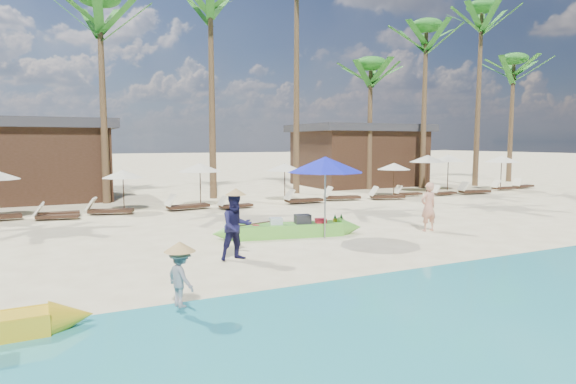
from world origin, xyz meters
name	(u,v)px	position (x,y,z in m)	size (l,w,h in m)	color
ground	(288,257)	(0.00, 0.00, 0.00)	(240.00, 240.00, 0.00)	#FFF2BC
wet_sand_strip	(409,317)	(0.00, -5.00, 0.00)	(240.00, 4.50, 0.01)	tan
green_canoe	(290,229)	(1.24, 2.46, 0.24)	(5.60, 1.43, 0.72)	#5EBB39
tourist	(428,207)	(6.04, 1.29, 0.85)	(0.62, 0.41, 1.71)	tan
vendor_green	(236,226)	(-1.36, 0.29, 0.89)	(0.87, 0.68, 1.78)	#17163D
vendor_yellow	(181,277)	(-3.64, -3.21, 0.71)	(0.69, 0.39, 1.06)	gray
blue_umbrella	(325,165)	(2.18, 1.78, 2.38)	(2.45, 2.45, 2.63)	#99999E
lounger_4_left	(56,212)	(-5.69, 10.43, 0.19)	(1.68, 0.55, 0.57)	#362016
lounger_4_right	(54,215)	(-5.74, 9.57, 0.19)	(1.73, 0.77, 0.57)	#362016
resort_parasol_5	(123,174)	(-2.94, 10.80, 1.69)	(1.82, 1.82, 1.87)	#362016
lounger_5_left	(108,210)	(-3.69, 10.14, 0.22)	(2.02, 1.14, 0.65)	#362016
resort_parasol_6	(200,167)	(0.54, 10.79, 1.89)	(2.04, 2.04, 2.10)	#362016
lounger_6_left	(185,205)	(-0.36, 10.08, 0.23)	(2.07, 0.92, 0.68)	#362016
lounger_6_right	(234,205)	(1.77, 9.52, 0.19)	(1.68, 0.67, 0.56)	#362016
resort_parasol_7	(285,167)	(5.07, 10.98, 1.79)	(1.93, 1.93, 1.99)	#362016
lounger_7_left	(302,199)	(5.47, 9.82, 0.22)	(1.98, 0.67, 0.67)	#362016
lounger_7_right	(340,196)	(7.88, 10.09, 0.22)	(2.06, 0.97, 0.67)	#362016
resort_parasol_8	(394,166)	(11.40, 10.09, 1.74)	(1.87, 1.87, 1.93)	#362016
lounger_8_left	(385,196)	(10.28, 9.37, 0.22)	(1.99, 1.08, 0.64)	#362016
resort_parasol_9	(428,159)	(14.86, 11.28, 2.07)	(2.23, 2.23, 2.30)	#362016
lounger_9_left	(406,193)	(12.35, 10.13, 0.19)	(1.72, 0.70, 0.57)	#362016
lounger_9_right	(443,192)	(14.51, 9.56, 0.19)	(1.65, 0.56, 0.56)	#362016
resort_parasol_10	(448,158)	(16.91, 11.67, 2.06)	(2.22, 2.22, 2.29)	#362016
lounger_10_left	(473,190)	(16.61, 9.30, 0.22)	(2.03, 0.88, 0.67)	#362016
lounger_10_right	(503,187)	(20.19, 10.17, 0.20)	(1.82, 0.73, 0.60)	#362016
resort_parasol_11	(502,159)	(20.20, 10.40, 2.00)	(2.15, 2.15, 2.22)	#362016
lounger_11_left	(522,185)	(22.35, 10.49, 0.20)	(1.83, 0.77, 0.60)	#362016
palm_3	(100,29)	(-3.36, 14.27, 8.58)	(2.08, 2.08, 10.52)	brown
palm_4	(211,22)	(2.15, 14.01, 9.45)	(2.08, 2.08, 11.70)	brown
palm_5	(297,9)	(7.45, 14.38, 10.82)	(2.08, 2.08, 13.60)	brown
palm_6	(371,80)	(12.84, 14.52, 7.05)	(2.08, 2.08, 8.51)	brown
palm_7	(426,51)	(16.57, 13.68, 8.99)	(2.08, 2.08, 11.08)	brown
palm_8	(481,38)	(21.07, 13.33, 10.18)	(2.08, 2.08, 12.70)	brown
palm_9	(513,77)	(26.21, 14.81, 8.06)	(2.08, 2.08, 9.82)	brown
pavilion_west	(5,159)	(-8.00, 17.50, 2.19)	(10.80, 6.60, 4.30)	#362016
pavilion_east	(358,154)	(14.00, 17.50, 2.20)	(8.80, 6.60, 4.30)	#362016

